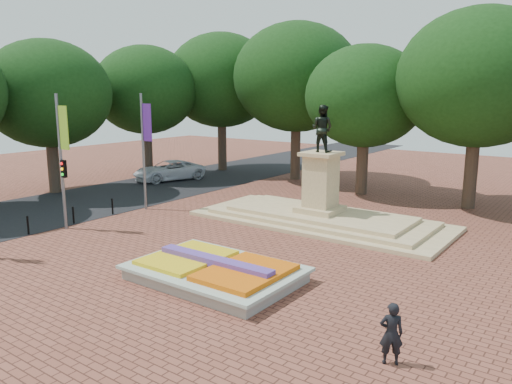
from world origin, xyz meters
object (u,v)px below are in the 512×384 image
monument (320,207)px  pedestrian (391,333)px  van (169,171)px  flower_bed (216,271)px

monument → pedestrian: size_ratio=8.15×
van → pedestrian: bearing=-13.6°
pedestrian → monument: bearing=-84.1°
flower_bed → pedestrian: size_ratio=3.67×
flower_bed → pedestrian: (7.60, -1.79, 0.48)m
van → pedestrian: 29.96m
monument → pedestrian: monument is taller
monument → pedestrian: bearing=-53.8°
van → flower_bed: bearing=-20.3°
flower_bed → pedestrian: pedestrian is taller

